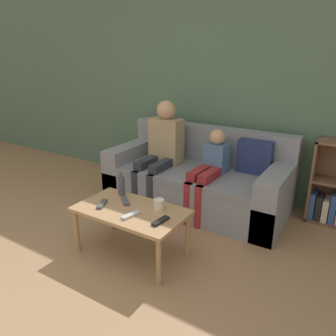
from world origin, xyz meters
TOP-DOWN VIEW (x-y plane):
  - ground_plane at (0.00, 0.00)m, footprint 22.00×22.00m
  - wall_back at (0.00, 2.66)m, footprint 12.00×0.06m
  - couch at (0.16, 2.13)m, footprint 2.00×0.90m
  - coffee_table at (0.12, 0.96)m, footprint 0.93×0.53m
  - person_adult at (-0.27, 2.05)m, footprint 0.37×0.63m
  - person_child at (0.35, 1.99)m, footprint 0.25×0.63m
  - cup_near at (0.32, 1.08)m, footprint 0.08×0.08m
  - tv_remote_0 at (0.46, 0.90)m, footprint 0.07×0.17m
  - tv_remote_1 at (-0.01, 1.04)m, footprint 0.16×0.15m
  - tv_remote_2 at (0.20, 0.86)m, footprint 0.08×0.18m
  - tv_remote_3 at (-0.14, 0.89)m, footprint 0.12×0.17m
  - bottle at (-0.13, 1.15)m, footprint 0.07×0.07m

SIDE VIEW (x-z plane):
  - ground_plane at x=0.00m, z-range 0.00..0.00m
  - couch at x=0.16m, z-range -0.14..0.72m
  - coffee_table at x=0.12m, z-range 0.17..0.59m
  - tv_remote_0 at x=0.46m, z-range 0.43..0.45m
  - tv_remote_1 at x=-0.01m, z-range 0.43..0.45m
  - tv_remote_2 at x=0.20m, z-range 0.43..0.45m
  - tv_remote_3 at x=-0.14m, z-range 0.43..0.45m
  - cup_near at x=0.32m, z-range 0.43..0.51m
  - bottle at x=-0.13m, z-range 0.41..0.62m
  - person_child at x=0.35m, z-range 0.07..0.98m
  - person_adult at x=-0.27m, z-range 0.10..1.26m
  - wall_back at x=0.00m, z-range 0.00..2.60m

